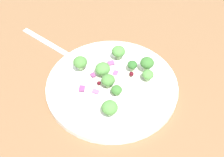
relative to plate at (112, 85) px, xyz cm
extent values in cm
cube|color=brown|center=(0.64, -1.37, -1.86)|extent=(180.00, 180.00, 2.00)
cylinder|color=white|center=(0.00, 0.00, -0.26)|extent=(25.25, 25.25, 1.20)
torus|color=white|center=(0.00, 0.00, 0.34)|extent=(24.23, 24.23, 1.00)
cylinder|color=white|center=(0.00, 0.00, 0.44)|extent=(14.64, 14.64, 0.20)
cylinder|color=#9EC684|center=(1.96, -1.91, 1.03)|extent=(1.08, 1.08, 1.08)
ellipsoid|color=#4C843D|center=(1.96, -1.91, 2.34)|extent=(2.89, 2.89, 2.17)
cylinder|color=#ADD18E|center=(-6.46, -3.86, 1.56)|extent=(1.01, 1.01, 1.01)
ellipsoid|color=#386B2D|center=(-6.46, -3.86, 2.78)|extent=(2.70, 2.70, 2.03)
cylinder|color=#8EB77A|center=(-1.08, 2.72, 0.92)|extent=(0.76, 0.76, 0.76)
ellipsoid|color=#386B2D|center=(-1.08, 2.72, 1.83)|extent=(2.03, 2.03, 1.52)
cylinder|color=#9EC684|center=(0.47, 0.88, 1.14)|extent=(0.97, 0.97, 0.97)
ellipsoid|color=#477A38|center=(0.47, 0.88, 2.31)|extent=(2.59, 2.59, 1.95)
cylinder|color=#9EC684|center=(-0.23, 7.16, 1.01)|extent=(1.07, 1.07, 1.07)
ellipsoid|color=#4C843D|center=(-0.23, 7.16, 2.29)|extent=(2.86, 2.86, 2.15)
cylinder|color=#8EB77A|center=(-0.70, -6.85, 1.31)|extent=(1.03, 1.03, 1.03)
ellipsoid|color=#4C843D|center=(-0.70, -6.85, 2.55)|extent=(2.74, 2.74, 2.06)
cylinder|color=#9EC684|center=(6.48, -3.08, 1.35)|extent=(1.04, 1.04, 1.04)
ellipsoid|color=#477A38|center=(6.48, -3.08, 2.59)|extent=(2.77, 2.77, 2.07)
cylinder|color=#9EC684|center=(-6.68, -1.48, 1.11)|extent=(0.83, 0.83, 0.83)
ellipsoid|color=#4C843D|center=(-6.68, -1.48, 2.11)|extent=(2.20, 2.20, 1.65)
cylinder|color=#9EC684|center=(-3.65, -3.60, 1.37)|extent=(0.73, 0.73, 0.73)
ellipsoid|color=#2D6028|center=(-3.65, -3.60, 2.24)|extent=(1.94, 1.94, 1.45)
sphere|color=#4C0A14|center=(-3.60, -2.11, 1.19)|extent=(0.90, 0.90, 0.90)
sphere|color=#4C0A14|center=(2.05, -4.06, 1.31)|extent=(0.79, 0.79, 0.79)
sphere|color=#4C0A14|center=(2.41, 0.73, 1.14)|extent=(0.72, 0.72, 0.72)
cube|color=#A35B93|center=(2.83, 2.54, 0.73)|extent=(1.50, 1.26, 0.36)
cube|color=#843D75|center=(5.39, 2.30, 1.07)|extent=(1.04, 1.22, 0.47)
cube|color=#934C84|center=(0.30, -5.14, 0.87)|extent=(1.58, 1.50, 0.30)
cube|color=#843D75|center=(3.84, -1.43, 0.99)|extent=(1.24, 1.28, 0.34)
cube|color=#934C84|center=(-0.46, -2.63, 0.62)|extent=(1.20, 1.38, 0.34)
cube|color=#843D75|center=(2.09, -4.75, 0.72)|extent=(1.14, 1.23, 0.36)
cube|color=silver|center=(15.67, -11.90, -0.61)|extent=(13.19, 9.26, 0.50)
cube|color=silver|center=(7.91, -6.78, -0.61)|extent=(4.33, 3.98, 0.50)
camera|label=1|loc=(-3.43, 38.56, 43.93)|focal=48.88mm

